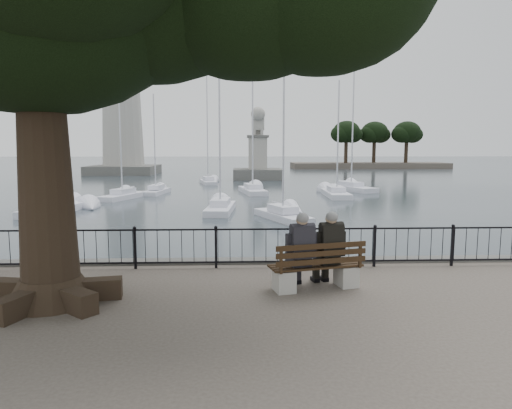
{
  "coord_description": "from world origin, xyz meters",
  "views": [
    {
      "loc": [
        -0.42,
        -8.67,
        2.99
      ],
      "look_at": [
        0.0,
        2.5,
        1.6
      ],
      "focal_mm": 32.0,
      "sensor_mm": 36.0,
      "label": 1
    }
  ],
  "objects_px": {
    "person_right": "(328,252)",
    "lion_monument": "(258,161)",
    "bench": "(317,272)",
    "person_left": "(299,254)",
    "lighthouse": "(121,90)"
  },
  "relations": [
    {
      "from": "person_right",
      "to": "lion_monument",
      "type": "bearing_deg",
      "value": 89.41
    },
    {
      "from": "bench",
      "to": "person_right",
      "type": "bearing_deg",
      "value": 34.16
    },
    {
      "from": "person_right",
      "to": "lion_monument",
      "type": "height_order",
      "value": "lion_monument"
    },
    {
      "from": "person_right",
      "to": "bench",
      "type": "bearing_deg",
      "value": -145.84
    },
    {
      "from": "bench",
      "to": "person_right",
      "type": "xyz_separation_m",
      "value": [
        0.27,
        0.18,
        0.4
      ]
    },
    {
      "from": "person_left",
      "to": "lighthouse",
      "type": "relative_size",
      "value": 0.06
    },
    {
      "from": "bench",
      "to": "person_left",
      "type": "bearing_deg",
      "value": 175.66
    },
    {
      "from": "lighthouse",
      "to": "lion_monument",
      "type": "relative_size",
      "value": 3.28
    },
    {
      "from": "lion_monument",
      "to": "lighthouse",
      "type": "bearing_deg",
      "value": 148.88
    },
    {
      "from": "person_right",
      "to": "lion_monument",
      "type": "relative_size",
      "value": 0.18
    },
    {
      "from": "person_left",
      "to": "lighthouse",
      "type": "distance_m",
      "value": 65.02
    },
    {
      "from": "bench",
      "to": "lighthouse",
      "type": "bearing_deg",
      "value": 107.41
    },
    {
      "from": "lion_monument",
      "to": "person_left",
      "type": "bearing_deg",
      "value": -91.34
    },
    {
      "from": "person_left",
      "to": "person_right",
      "type": "xyz_separation_m",
      "value": [
        0.64,
        0.15,
        0.0
      ]
    },
    {
      "from": "person_left",
      "to": "bench",
      "type": "bearing_deg",
      "value": -4.34
    }
  ]
}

